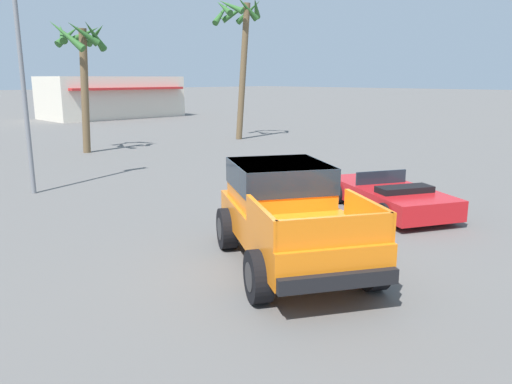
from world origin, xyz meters
The scene contains 7 objects.
ground_plane centered at (0.00, 0.00, 0.00)m, with size 320.00×320.00×0.00m, color #5B5956.
orange_pickup_truck centered at (0.03, 0.11, 1.08)m, with size 4.02×5.02×1.92m.
red_convertible_car centered at (4.90, 0.73, 0.43)m, with size 3.46×4.46×1.06m.
street_lamp_post centered at (-1.32, 9.85, 4.77)m, with size 0.90×0.24×7.99m.
palm_tree_tall centered at (4.02, 17.01, 4.72)m, with size 2.74×2.64×6.30m.
palm_tree_short centered at (13.24, 15.98, 6.14)m, with size 2.87×3.09×8.16m.
storefront_building centered at (16.16, 36.93, 1.88)m, with size 12.13×6.73×3.76m.
Camera 1 is at (-7.05, -6.32, 3.61)m, focal length 35.00 mm.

